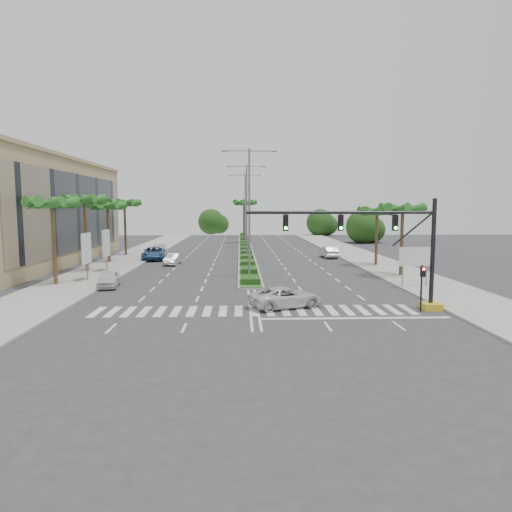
# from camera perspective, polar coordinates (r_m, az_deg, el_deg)

# --- Properties ---
(ground) EXTENTS (160.00, 160.00, 0.00)m
(ground) POSITION_cam_1_polar(r_m,az_deg,el_deg) (29.49, -0.24, -6.88)
(ground) COLOR #333335
(ground) RESTS_ON ground
(footpath_right) EXTENTS (6.00, 120.00, 0.15)m
(footpath_right) POSITION_cam_1_polar(r_m,az_deg,el_deg) (51.73, 16.11, -1.40)
(footpath_right) COLOR gray
(footpath_right) RESTS_ON ground
(footpath_left) EXTENTS (6.00, 120.00, 0.15)m
(footpath_left) POSITION_cam_1_polar(r_m,az_deg,el_deg) (51.19, -18.25, -1.54)
(footpath_left) COLOR gray
(footpath_left) RESTS_ON ground
(median) EXTENTS (2.20, 75.00, 0.20)m
(median) POSITION_cam_1_polar(r_m,az_deg,el_deg) (74.01, -1.34, 1.06)
(median) COLOR gray
(median) RESTS_ON ground
(median_grass) EXTENTS (1.80, 75.00, 0.04)m
(median_grass) POSITION_cam_1_polar(r_m,az_deg,el_deg) (74.00, -1.34, 1.16)
(median_grass) COLOR #2D5E20
(median_grass) RESTS_ON median
(building) EXTENTS (12.00, 36.00, 12.00)m
(building) POSITION_cam_1_polar(r_m,az_deg,el_deg) (60.20, -26.79, 4.87)
(building) COLOR tan
(building) RESTS_ON ground
(signal_gantry) EXTENTS (12.60, 1.20, 7.20)m
(signal_gantry) POSITION_cam_1_polar(r_m,az_deg,el_deg) (30.63, 17.37, -0.11)
(signal_gantry) COLOR gold
(signal_gantry) RESTS_ON ground
(pedestrian_signal) EXTENTS (0.28, 0.36, 3.00)m
(pedestrian_signal) POSITION_cam_1_polar(r_m,az_deg,el_deg) (30.66, 20.05, -2.87)
(pedestrian_signal) COLOR black
(pedestrian_signal) RESTS_ON ground
(direction_sign) EXTENTS (2.70, 0.11, 3.40)m
(direction_sign) POSITION_cam_1_polar(r_m,az_deg,el_deg) (39.66, 19.26, -0.27)
(direction_sign) COLOR slate
(direction_sign) RESTS_ON ground
(billboard_near) EXTENTS (0.18, 2.10, 4.35)m
(billboard_near) POSITION_cam_1_polar(r_m,az_deg,el_deg) (43.08, -20.44, 0.85)
(billboard_near) COLOR slate
(billboard_near) RESTS_ON ground
(billboard_far) EXTENTS (0.18, 2.10, 4.35)m
(billboard_far) POSITION_cam_1_polar(r_m,az_deg,el_deg) (48.79, -18.23, 1.50)
(billboard_far) COLOR slate
(billboard_far) RESTS_ON ground
(palm_left_near) EXTENTS (4.57, 4.68, 7.55)m
(palm_left_near) POSITION_cam_1_polar(r_m,az_deg,el_deg) (41.74, -24.11, 5.67)
(palm_left_near) COLOR brown
(palm_left_near) RESTS_ON ground
(palm_left_mid) EXTENTS (4.57, 4.68, 7.95)m
(palm_left_mid) POSITION_cam_1_polar(r_m,az_deg,el_deg) (49.25, -20.64, 6.25)
(palm_left_mid) COLOR brown
(palm_left_mid) RESTS_ON ground
(palm_left_far) EXTENTS (4.57, 4.68, 7.35)m
(palm_left_far) POSITION_cam_1_polar(r_m,az_deg,el_deg) (56.89, -18.05, 5.69)
(palm_left_far) COLOR brown
(palm_left_far) RESTS_ON ground
(palm_left_end) EXTENTS (4.57, 4.68, 7.75)m
(palm_left_end) POSITION_cam_1_polar(r_m,az_deg,el_deg) (64.63, -16.11, 6.11)
(palm_left_end) COLOR brown
(palm_left_end) RESTS_ON ground
(palm_right_near) EXTENTS (4.57, 4.68, 7.05)m
(palm_right_near) POSITION_cam_1_polar(r_m,az_deg,el_deg) (45.41, 17.86, 5.29)
(palm_right_near) COLOR brown
(palm_right_near) RESTS_ON ground
(palm_right_far) EXTENTS (4.57, 4.68, 6.75)m
(palm_right_far) POSITION_cam_1_polar(r_m,az_deg,el_deg) (53.01, 14.90, 5.14)
(palm_right_far) COLOR brown
(palm_right_far) RESTS_ON ground
(palm_median_a) EXTENTS (4.57, 4.68, 8.05)m
(palm_median_a) POSITION_cam_1_polar(r_m,az_deg,el_deg) (83.72, -1.44, 6.50)
(palm_median_a) COLOR brown
(palm_median_a) RESTS_ON ground
(palm_median_b) EXTENTS (4.57, 4.68, 8.05)m
(palm_median_b) POSITION_cam_1_polar(r_m,az_deg,el_deg) (98.72, -1.54, 6.44)
(palm_median_b) COLOR brown
(palm_median_b) RESTS_ON ground
(streetlight_near) EXTENTS (5.10, 0.25, 12.00)m
(streetlight_near) POSITION_cam_1_polar(r_m,az_deg,el_deg) (42.73, -0.84, 6.36)
(streetlight_near) COLOR slate
(streetlight_near) RESTS_ON ground
(streetlight_mid) EXTENTS (5.10, 0.25, 12.00)m
(streetlight_mid) POSITION_cam_1_polar(r_m,az_deg,el_deg) (58.72, -1.18, 6.30)
(streetlight_mid) COLOR slate
(streetlight_mid) RESTS_ON ground
(streetlight_far) EXTENTS (5.10, 0.25, 12.00)m
(streetlight_far) POSITION_cam_1_polar(r_m,az_deg,el_deg) (74.72, -1.37, 6.26)
(streetlight_far) COLOR slate
(streetlight_far) RESTS_ON ground
(car_parked_a) EXTENTS (2.06, 4.10, 1.34)m
(car_parked_a) POSITION_cam_1_polar(r_m,az_deg,el_deg) (39.82, -17.92, -2.79)
(car_parked_a) COLOR silver
(car_parked_a) RESTS_ON ground
(car_parked_b) EXTENTS (1.83, 4.08, 1.30)m
(car_parked_b) POSITION_cam_1_polar(r_m,az_deg,el_deg) (53.55, -10.32, -0.39)
(car_parked_b) COLOR #B8B8BD
(car_parked_b) RESTS_ON ground
(car_parked_c) EXTENTS (3.36, 6.13, 1.63)m
(car_parked_c) POSITION_cam_1_polar(r_m,az_deg,el_deg) (59.03, -12.68, 0.32)
(car_parked_c) COLOR #2B5184
(car_parked_c) RESTS_ON ground
(car_parked_d) EXTENTS (2.59, 5.46, 1.54)m
(car_parked_d) POSITION_cam_1_polar(r_m,az_deg,el_deg) (62.28, -12.12, 0.59)
(car_parked_d) COLOR silver
(car_parked_d) RESTS_ON ground
(car_crossing) EXTENTS (5.42, 3.97, 1.37)m
(car_crossing) POSITION_cam_1_polar(r_m,az_deg,el_deg) (30.45, 3.75, -5.16)
(car_crossing) COLOR silver
(car_crossing) RESTS_ON ground
(car_right) EXTENTS (1.95, 4.66, 1.50)m
(car_right) POSITION_cam_1_polar(r_m,az_deg,el_deg) (60.81, 9.09, 0.50)
(car_right) COLOR silver
(car_right) RESTS_ON ground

